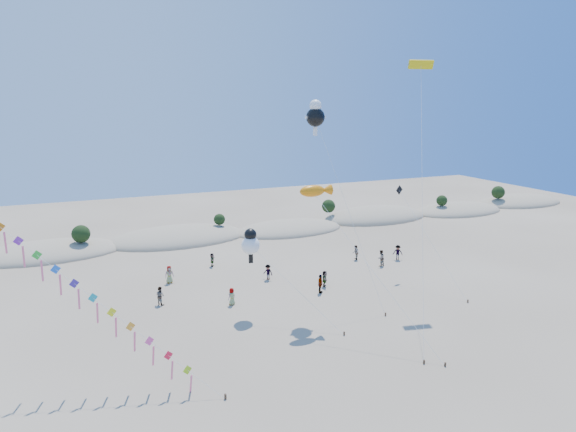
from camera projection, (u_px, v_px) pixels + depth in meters
The scene contains 7 objects.
dune_ridge at pixel (185, 238), 66.17m from camera, with size 145.30×11.49×5.57m.
fish_kite at pixel (316, 191), 40.03m from camera, with size 6.15×12.14×11.49m.
cartoon_kite_low at pixel (251, 243), 41.55m from camera, with size 6.20×8.14×7.61m.
cartoon_kite_high at pixel (316, 115), 42.80m from camera, with size 4.79×7.67×18.44m.
parafoil_kite at pixel (421, 69), 44.78m from camera, with size 10.04×14.35×22.10m.
dark_kite at pixel (415, 215), 49.64m from camera, with size 1.67×10.20×9.65m.
beachgoers at pixel (297, 269), 51.30m from camera, with size 29.18×13.27×1.87m.
Camera 1 is at (-10.39, -19.21, 17.91)m, focal length 30.00 mm.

